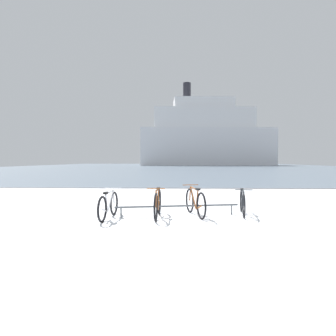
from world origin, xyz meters
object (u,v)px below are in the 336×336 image
bicycle_1 (158,204)px  ferry_ship (205,138)px  bicycle_3 (242,203)px  bicycle_2 (195,202)px  bicycle_0 (109,205)px

bicycle_1 → ferry_ship: ferry_ship is taller
bicycle_3 → bicycle_2: bearing=-172.5°
bicycle_1 → bicycle_3: bearing=11.6°
bicycle_1 → ferry_ship: 81.05m
bicycle_0 → bicycle_1: 1.30m
bicycle_0 → bicycle_2: bearing=11.4°
bicycle_2 → ferry_ship: size_ratio=0.05×
bicycle_0 → bicycle_1: (1.29, 0.16, 0.03)m
bicycle_0 → ferry_ship: ferry_ship is taller
bicycle_2 → bicycle_3: size_ratio=1.05×
bicycle_3 → ferry_ship: ferry_ship is taller
bicycle_0 → bicycle_3: size_ratio=1.02×
ferry_ship → bicycle_0: bearing=-97.1°
bicycle_0 → bicycle_1: bicycle_1 is taller
bicycle_3 → ferry_ship: 80.35m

